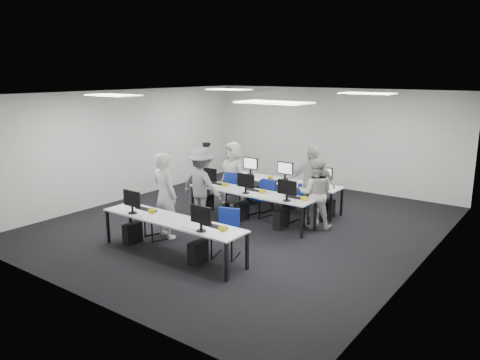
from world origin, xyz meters
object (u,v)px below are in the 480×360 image
Objects in this scene: chair_7 at (312,210)px; chair_2 at (236,198)px; student_1 at (316,193)px; student_2 at (233,174)px; chair_0 at (159,224)px; chair_1 at (226,242)px; chair_3 at (261,205)px; desk_front at (172,222)px; desk_mid at (250,194)px; chair_4 at (302,211)px; student_3 at (311,185)px; chair_5 at (236,196)px; chair_6 at (273,203)px; student_0 at (165,195)px; photographer at (202,185)px.

chair_2 is at bearing -161.85° from chair_7.
student_1 is 2.66m from student_2.
chair_0 reaches higher than chair_1.
chair_7 is (1.24, 0.34, 0.01)m from chair_3.
desk_front and desk_mid have the same top height.
chair_4 is at bearing -37.47° from student_1.
chair_1 is 0.50× the size of student_3.
chair_3 is (-0.93, 2.57, -0.02)m from chair_1.
desk_mid is at bearing -71.59° from chair_3.
chair_5 is 0.57× the size of student_2.
chair_1 is 0.57× the size of student_1.
student_2 reaches higher than desk_front.
chair_2 is 1.98m from chair_4.
desk_front is at bearing -92.65° from chair_2.
chair_5 reaches higher than chair_1.
chair_1 is at bearing -71.13° from chair_6.
chair_5 is (-1.84, 2.78, 0.01)m from chair_1.
student_0 is (-0.85, -1.92, 0.24)m from desk_mid.
chair_4 is 3.23m from student_0.
chair_7 is 0.69m from student_1.
chair_2 is at bearing -177.69° from chair_3.
chair_5 reaches higher than desk_front.
desk_front is at bearing -132.60° from student_3.
chair_2 is 0.52× the size of student_1.
chair_0 is 0.50× the size of student_0.
student_3 is at bearing -64.61° from chair_7.
photographer reaches higher than chair_3.
student_3 reaches higher than photographer.
student_1 is (0.27, -0.36, 0.52)m from chair_7.
student_2 is at bearing 142.59° from desk_mid.
chair_7 is (1.17, 3.48, -0.40)m from desk_front.
student_0 is (0.09, -2.61, 0.66)m from chair_2.
chair_2 is 0.49× the size of student_2.
student_1 reaches higher than chair_6.
photographer reaches higher than chair_5.
student_3 is at bearing -10.50° from chair_5.
chair_0 is 1.01× the size of chair_1.
student_1 is at bearing 19.76° from desk_mid.
chair_3 is 1.29m from chair_7.
desk_front is at bearing 117.97° from photographer.
chair_6 is (-0.94, 0.24, 0.00)m from chair_4.
photographer is at bearing 125.01° from chair_1.
chair_0 is (-0.94, -2.05, -0.39)m from desk_mid.
student_0 reaches higher than chair_4.
chair_5 is 0.60× the size of student_1.
student_2 reaches higher than chair_1.
chair_3 is 0.50× the size of student_2.
chair_4 reaches higher than chair_3.
chair_3 reaches higher than desk_front.
student_2 is at bearing -167.98° from chair_7.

